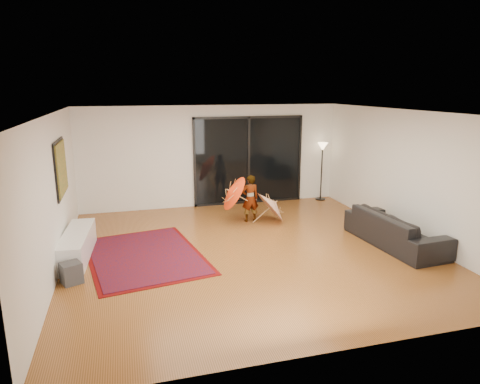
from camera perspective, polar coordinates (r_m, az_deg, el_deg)
name	(u,v)px	position (r m, az deg, el deg)	size (l,w,h in m)	color
floor	(249,250)	(8.58, 1.26, -7.76)	(7.00, 7.00, 0.00)	#99592A
ceiling	(250,112)	(7.99, 1.36, 10.56)	(7.00, 7.00, 0.00)	white
wall_back	(213,156)	(11.52, -3.68, 4.77)	(7.00, 7.00, 0.00)	silver
wall_front	(337,249)	(5.06, 12.77, -7.39)	(7.00, 7.00, 0.00)	silver
wall_left	(53,196)	(7.95, -23.66, -0.48)	(7.00, 7.00, 0.00)	silver
wall_right	(408,174)	(9.75, 21.44, 2.19)	(7.00, 7.00, 0.00)	silver
sliding_door	(249,160)	(11.75, 1.16, 4.23)	(3.06, 0.07, 2.40)	black
painting	(61,168)	(8.85, -22.75, 2.96)	(0.04, 1.28, 1.08)	black
media_console	(77,245)	(8.68, -20.90, -6.66)	(0.45, 1.81, 0.50)	white
speaker	(71,273)	(7.69, -21.58, -10.00)	(0.31, 0.31, 0.35)	#424244
persian_rug	(145,256)	(8.49, -12.60, -8.26)	(2.48, 3.14, 0.02)	#580707
sofa	(395,229)	(9.29, 19.97, -4.67)	(2.33, 0.91, 0.68)	black
ottoman	(396,238)	(9.26, 20.04, -5.75)	(0.65, 0.65, 0.37)	black
floor_lamp	(322,155)	(12.29, 10.92, 4.87)	(0.28, 0.28, 1.64)	black
child	(250,198)	(10.21, 1.36, -0.86)	(0.41, 0.27, 1.14)	#999999
parasol_orange	(228,194)	(9.98, -1.58, -0.22)	(0.60, 0.87, 0.89)	red
parasol_white	(276,201)	(10.27, 4.81, -1.19)	(0.71, 0.89, 0.96)	silver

